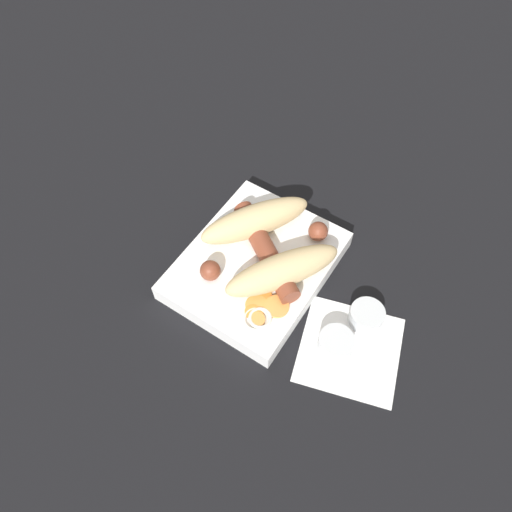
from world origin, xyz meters
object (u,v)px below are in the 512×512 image
Objects in this scene: condiment_cup_near at (336,344)px; condiment_cup_far at (366,317)px; food_tray at (256,265)px; sausage at (266,250)px; bread_roll at (268,244)px.

condiment_cup_near is 1.00× the size of condiment_cup_far.
sausage is (0.01, -0.01, 0.03)m from food_tray.
bread_roll reaches higher than food_tray.
sausage is (-0.01, 0.00, -0.01)m from bread_roll.
sausage is 0.17m from condiment_cup_far.
condiment_cup_near is (-0.06, -0.15, -0.04)m from bread_roll.
bread_roll is at bearing -26.16° from food_tray.
sausage reaches higher than condiment_cup_far.
condiment_cup_near is at bearing 164.39° from condiment_cup_far.
food_tray is at bearing 148.11° from sausage.
food_tray is at bearing 74.39° from condiment_cup_near.
sausage is at bearing -31.89° from food_tray.
food_tray is 0.05m from bread_roll.
sausage is 3.53× the size of condiment_cup_near.
condiment_cup_far is at bearing -15.61° from condiment_cup_near.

